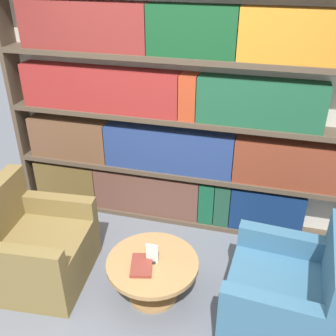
{
  "coord_description": "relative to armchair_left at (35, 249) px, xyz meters",
  "views": [
    {
      "loc": [
        0.81,
        -1.99,
        2.63
      ],
      "look_at": [
        0.07,
        0.82,
        0.99
      ],
      "focal_mm": 42.0,
      "sensor_mm": 36.0,
      "label": 1
    }
  ],
  "objects": [
    {
      "name": "table_sign",
      "position": [
        1.07,
        0.04,
        0.15
      ],
      "size": [
        0.1,
        0.06,
        0.18
      ],
      "color": "black",
      "rests_on": "coffee_table"
    },
    {
      "name": "coffee_table",
      "position": [
        1.07,
        0.04,
        -0.04
      ],
      "size": [
        0.76,
        0.76,
        0.38
      ],
      "color": "#AD7F4C",
      "rests_on": "ground_plane"
    },
    {
      "name": "armchair_right",
      "position": [
        2.14,
        0.0,
        0.0
      ],
      "size": [
        0.87,
        0.91,
        0.9
      ],
      "rotation": [
        0.0,
        0.0,
        -1.65
      ],
      "color": "#386684",
      "rests_on": "ground_plane"
    },
    {
      "name": "ground_plane",
      "position": [
        1.01,
        -0.28,
        -0.31
      ],
      "size": [
        14.0,
        14.0,
        0.0
      ],
      "primitive_type": "plane",
      "color": "slate"
    },
    {
      "name": "stray_book",
      "position": [
        1.0,
        -0.04,
        0.09
      ],
      "size": [
        0.23,
        0.29,
        0.03
      ],
      "color": "brown",
      "rests_on": "coffee_table"
    },
    {
      "name": "bookshelf",
      "position": [
        0.94,
        1.2,
        0.82
      ],
      "size": [
        3.54,
        0.3,
        2.35
      ],
      "color": "silver",
      "rests_on": "ground_plane"
    },
    {
      "name": "armchair_left",
      "position": [
        0.0,
        0.0,
        0.0
      ],
      "size": [
        0.88,
        0.92,
        0.9
      ],
      "rotation": [
        0.0,
        0.0,
        1.66
      ],
      "color": "olive",
      "rests_on": "ground_plane"
    }
  ]
}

